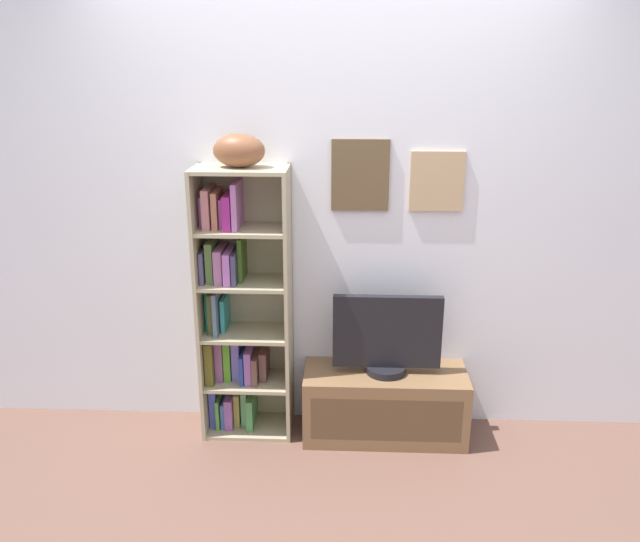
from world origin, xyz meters
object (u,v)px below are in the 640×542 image
at_px(tv_stand, 385,404).
at_px(television, 387,337).
at_px(football, 239,151).
at_px(bookshelf, 237,312).

relative_size(tv_stand, television, 1.53).
distance_m(football, television, 1.27).
xyz_separation_m(bookshelf, tv_stand, (0.83, -0.06, -0.52)).
bearing_deg(television, football, 177.49).
bearing_deg(football, television, -2.51).
bearing_deg(bookshelf, television, -4.38).
relative_size(football, tv_stand, 0.30).
height_order(bookshelf, tv_stand, bookshelf).
distance_m(bookshelf, football, 0.90).
xyz_separation_m(bookshelf, television, (0.83, -0.06, -0.10)).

